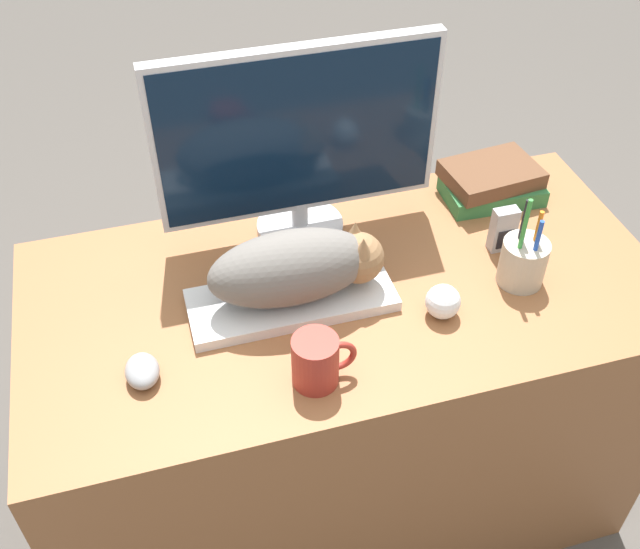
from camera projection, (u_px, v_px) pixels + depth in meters
The scene contains 10 objects.
desk at pixel (343, 401), 1.77m from camera, with size 1.30×0.65×0.75m.
keyboard at pixel (292, 300), 1.47m from camera, with size 0.40×0.15×0.02m.
cat at pixel (301, 266), 1.42m from camera, with size 0.34×0.14×0.15m.
monitor at pixel (298, 139), 1.49m from camera, with size 0.58×0.19×0.43m.
computer_mouse at pixel (142, 371), 1.33m from camera, with size 0.06×0.08×0.04m.
coffee_mug at pixel (317, 361), 1.30m from camera, with size 0.12×0.08×0.10m.
pen_cup at pixel (523, 261), 1.49m from camera, with size 0.09×0.09×0.21m.
baseball at pixel (443, 302), 1.43m from camera, with size 0.07×0.07×0.07m.
phone at pixel (503, 230), 1.57m from camera, with size 0.05×0.03×0.10m.
book_stack at pixel (492, 182), 1.71m from camera, with size 0.23×0.17×0.08m.
Camera 1 is at (-0.35, -0.72, 1.79)m, focal length 42.00 mm.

